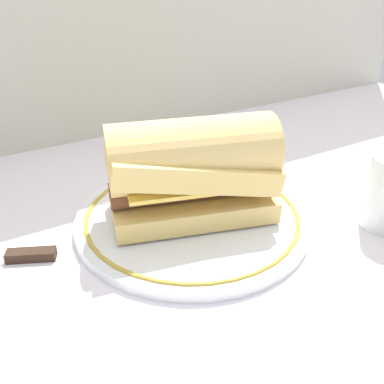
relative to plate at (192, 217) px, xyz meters
name	(u,v)px	position (x,y,z in m)	size (l,w,h in m)	color
ground_plane	(200,211)	(0.02, 0.02, -0.01)	(1.50, 1.50, 0.00)	silver
plate	(192,217)	(0.00, 0.00, 0.00)	(0.30, 0.30, 0.01)	white
sausage_sandwich	(192,168)	(0.00, 0.00, 0.07)	(0.22, 0.15, 0.13)	#DDBB6A
butter_knife	(0,258)	(-0.23, 0.04, 0.00)	(0.15, 0.08, 0.01)	silver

